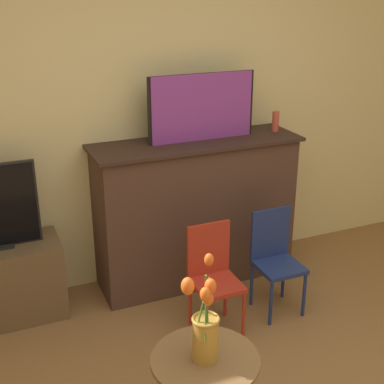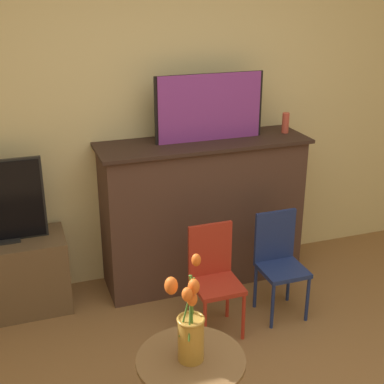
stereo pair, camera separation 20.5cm
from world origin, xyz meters
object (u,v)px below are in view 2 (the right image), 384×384
(painting, at_px, (210,107))
(chair_red, at_px, (214,273))
(vase_tulips, at_px, (190,327))
(chair_blue, at_px, (279,258))

(painting, distance_m, chair_red, 1.16)
(chair_red, height_order, vase_tulips, vase_tulips)
(vase_tulips, bearing_deg, painting, 66.41)
(chair_red, relative_size, chair_blue, 1.00)
(chair_red, bearing_deg, painting, 72.40)
(chair_red, bearing_deg, chair_blue, 5.11)
(chair_blue, bearing_deg, painting, 115.43)
(painting, xyz_separation_m, chair_red, (-0.21, -0.65, -0.94))
(chair_blue, height_order, vase_tulips, vase_tulips)
(painting, height_order, vase_tulips, painting)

